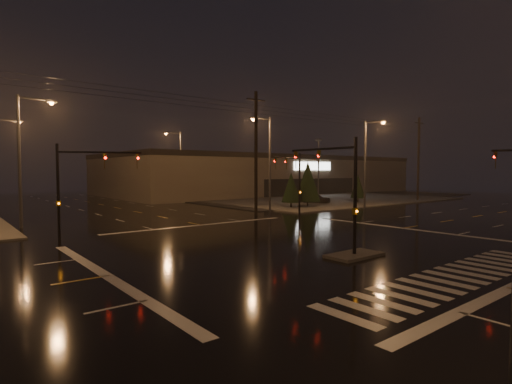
# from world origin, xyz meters

# --- Properties ---
(ground) EXTENTS (140.00, 140.00, 0.00)m
(ground) POSITION_xyz_m (0.00, 0.00, 0.00)
(ground) COLOR black
(ground) RESTS_ON ground
(sidewalk_ne) EXTENTS (36.00, 36.00, 0.12)m
(sidewalk_ne) POSITION_xyz_m (30.00, 30.00, 0.06)
(sidewalk_ne) COLOR #4A4742
(sidewalk_ne) RESTS_ON ground
(median_island) EXTENTS (3.00, 1.60, 0.15)m
(median_island) POSITION_xyz_m (0.00, -4.00, 0.07)
(median_island) COLOR #4A4742
(median_island) RESTS_ON ground
(crosswalk) EXTENTS (15.00, 2.60, 0.01)m
(crosswalk) POSITION_xyz_m (0.00, -9.00, 0.01)
(crosswalk) COLOR beige
(crosswalk) RESTS_ON ground
(stop_bar_near) EXTENTS (16.00, 0.50, 0.01)m
(stop_bar_near) POSITION_xyz_m (0.00, -11.00, 0.01)
(stop_bar_near) COLOR beige
(stop_bar_near) RESTS_ON ground
(stop_bar_far) EXTENTS (16.00, 0.50, 0.01)m
(stop_bar_far) POSITION_xyz_m (0.00, 11.00, 0.01)
(stop_bar_far) COLOR beige
(stop_bar_far) RESTS_ON ground
(parking_lot) EXTENTS (50.00, 24.00, 0.08)m
(parking_lot) POSITION_xyz_m (35.00, 28.00, 0.04)
(parking_lot) COLOR black
(parking_lot) RESTS_ON ground
(retail_building) EXTENTS (60.20, 28.30, 7.20)m
(retail_building) POSITION_xyz_m (35.00, 45.99, 3.84)
(retail_building) COLOR #6B594C
(retail_building) RESTS_ON ground
(signal_mast_median) EXTENTS (0.25, 4.59, 6.00)m
(signal_mast_median) POSITION_xyz_m (0.00, -3.07, 3.75)
(signal_mast_median) COLOR black
(signal_mast_median) RESTS_ON ground
(signal_mast_ne) EXTENTS (4.84, 1.86, 6.00)m
(signal_mast_ne) POSITION_xyz_m (9.50, 10.14, 3.79)
(signal_mast_ne) COLOR black
(signal_mast_ne) RESTS_ON ground
(signal_mast_nw) EXTENTS (4.84, 1.86, 6.00)m
(signal_mast_nw) POSITION_xyz_m (-9.50, 10.14, 3.79)
(signal_mast_nw) COLOR black
(signal_mast_nw) RESTS_ON ground
(streetlight_1) EXTENTS (2.77, 0.32, 10.00)m
(streetlight_1) POSITION_xyz_m (-11.18, 18.00, 5.80)
(streetlight_1) COLOR #38383A
(streetlight_1) RESTS_ON ground
(streetlight_3) EXTENTS (2.77, 0.32, 10.00)m
(streetlight_3) POSITION_xyz_m (11.18, 16.00, 5.80)
(streetlight_3) COLOR #38383A
(streetlight_3) RESTS_ON ground
(streetlight_4) EXTENTS (2.77, 0.32, 10.00)m
(streetlight_4) POSITION_xyz_m (11.18, 36.00, 5.80)
(streetlight_4) COLOR #38383A
(streetlight_4) RESTS_ON ground
(streetlight_6) EXTENTS (0.32, 2.77, 10.00)m
(streetlight_6) POSITION_xyz_m (22.00, 11.18, 5.80)
(streetlight_6) COLOR #38383A
(streetlight_6) RESTS_ON ground
(utility_pole_1) EXTENTS (2.20, 0.32, 12.00)m
(utility_pole_1) POSITION_xyz_m (8.00, 14.00, 6.13)
(utility_pole_1) COLOR black
(utility_pole_1) RESTS_ON ground
(utility_pole_2) EXTENTS (2.20, 0.32, 12.00)m
(utility_pole_2) POSITION_xyz_m (38.00, 14.00, 6.13)
(utility_pole_2) COLOR black
(utility_pole_2) RESTS_ON ground
(conifer_0) EXTENTS (2.22, 2.22, 4.17)m
(conifer_0) POSITION_xyz_m (15.79, 17.20, 2.43)
(conifer_0) COLOR black
(conifer_0) RESTS_ON ground
(conifer_1) EXTENTS (3.05, 3.05, 5.47)m
(conifer_1) POSITION_xyz_m (18.44, 17.10, 3.08)
(conifer_1) COLOR black
(conifer_1) RESTS_ON ground
(conifer_2) EXTENTS (1.99, 1.99, 3.81)m
(conifer_2) POSITION_xyz_m (27.88, 16.89, 2.25)
(conifer_2) COLOR black
(conifer_2) RESTS_ON ground
(car_parked) EXTENTS (3.38, 4.40, 1.40)m
(car_parked) POSITION_xyz_m (22.92, 20.08, 0.70)
(car_parked) COLOR black
(car_parked) RESTS_ON ground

